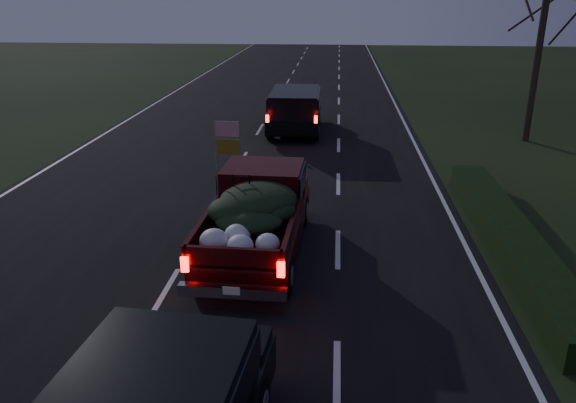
# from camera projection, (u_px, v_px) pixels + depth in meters

# --- Properties ---
(ground) EXTENTS (120.00, 120.00, 0.00)m
(ground) POSITION_uv_depth(u_px,v_px,m) (164.00, 294.00, 11.68)
(ground) COLOR black
(ground) RESTS_ON ground
(road_asphalt) EXTENTS (14.00, 120.00, 0.02)m
(road_asphalt) POSITION_uv_depth(u_px,v_px,m) (164.00, 294.00, 11.67)
(road_asphalt) COLOR black
(road_asphalt) RESTS_ON ground
(hedge_row) EXTENTS (1.00, 10.00, 0.60)m
(hedge_row) POSITION_uv_depth(u_px,v_px,m) (510.00, 236.00, 13.74)
(hedge_row) COLOR black
(hedge_row) RESTS_ON ground
(bare_tree_far) EXTENTS (3.60, 3.60, 7.00)m
(bare_tree_far) POSITION_uv_depth(u_px,v_px,m) (545.00, 11.00, 21.99)
(bare_tree_far) COLOR black
(bare_tree_far) RESTS_ON ground
(pickup_truck) EXTENTS (2.23, 5.46, 2.83)m
(pickup_truck) POSITION_uv_depth(u_px,v_px,m) (257.00, 210.00, 13.30)
(pickup_truck) COLOR #3C080A
(pickup_truck) RESTS_ON ground
(lead_suv) EXTENTS (2.27, 5.28, 1.51)m
(lead_suv) POSITION_uv_depth(u_px,v_px,m) (295.00, 106.00, 24.97)
(lead_suv) COLOR black
(lead_suv) RESTS_ON ground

